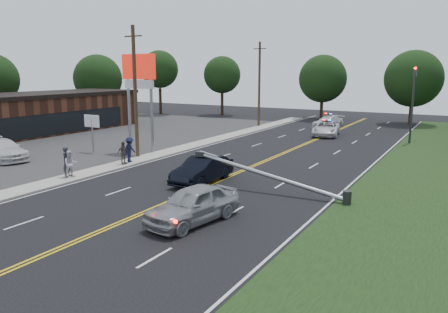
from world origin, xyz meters
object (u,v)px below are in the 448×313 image
Objects in this scene: emergency_b at (328,122)px; bystander_c at (130,150)px; bystander_a at (67,162)px; bystander_b at (71,164)px; small_sign at (92,124)px; emergency_a at (326,129)px; fallen_streetlight at (276,177)px; traffic_signal at (413,98)px; bystander_d at (123,153)px; utility_pole_far at (259,84)px; pylon_sign at (139,79)px; utility_pole_mid at (135,92)px; parked_car at (3,150)px; crashed_sedan at (202,169)px; waiting_sedan at (193,204)px.

emergency_b is 28.28m from bystander_c.
bystander_a is 1.12× the size of bystander_b.
bystander_b is at bearing -52.05° from small_sign.
fallen_streetlight is at bearing -90.26° from emergency_a.
traffic_signal is 4.16× the size of bystander_b.
fallen_streetlight is 4.95× the size of bystander_a.
bystander_d is (-6.35, -28.35, 0.28)m from emergency_b.
utility_pole_far is 10.73m from emergency_a.
bystander_a reaches higher than bystander_b.
fallen_streetlight is (14.69, -6.00, -5.08)m from pylon_sign.
pylon_sign is 20.56m from emergency_a.
emergency_a is at bearing 100.20° from fallen_streetlight.
traffic_signal is (22.30, 18.00, 1.87)m from small_sign.
bystander_b is at bearing -82.92° from utility_pole_mid.
utility_pole_far is (1.30, 20.00, -0.91)m from pylon_sign.
traffic_signal reaches higher than bystander_a.
bystander_d is (1.09, -24.78, -4.13)m from utility_pole_far.
fallen_streetlight is at bearing -72.60° from parked_car.
crashed_sedan is 0.90× the size of parked_car.
emergency_b is at bearing 69.67° from pylon_sign.
pylon_sign is at bearing -132.63° from emergency_a.
emergency_a is 2.82× the size of bystander_a.
bystander_a is 5.36m from bystander_c.
utility_pole_mid is 8.45m from bystander_b.
fallen_streetlight reaches higher than emergency_a.
traffic_signal is 23.93m from crashed_sedan.
bystander_a is (1.87, -9.30, -4.93)m from pylon_sign.
small_sign reaches higher than bystander_a.
emergency_a is at bearing -15.10° from bystander_d.
utility_pole_mid is 27.00m from emergency_b.
parked_car is 35.07m from emergency_b.
emergency_a is 1.16× the size of emergency_b.
crashed_sedan is 7.12m from waiting_sedan.
small_sign is 18.68m from fallen_streetlight.
pylon_sign is 2.55m from utility_pole_mid.
traffic_signal is 13.09m from emergency_b.
small_sign is 0.67× the size of emergency_b.
utility_pole_mid is at bearing -42.37° from parked_car.
bystander_d is (-12.30, 1.22, 0.03)m from fallen_streetlight.
fallen_streetlight is at bearing -62.76° from utility_pole_far.
utility_pole_mid reaches higher than parked_car.
traffic_signal is 25.12m from utility_pole_mid.
utility_pole_far reaches higher than emergency_b.
emergency_b is (-4.55, 35.70, -0.16)m from waiting_sedan.
bystander_c is (-11.02, 8.18, 0.21)m from waiting_sedan.
utility_pole_far is 27.62m from crashed_sedan.
pylon_sign is 1.64× the size of waiting_sedan.
emergency_a is 27.45m from bystander_b.
utility_pole_mid is at bearing 16.61° from bystander_c.
fallen_streetlight is at bearing -109.28° from bystander_c.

